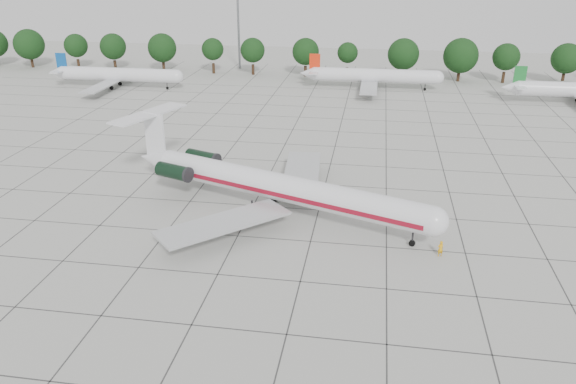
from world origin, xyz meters
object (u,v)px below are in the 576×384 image
(bg_airliner_c, at_px, (374,76))
(floodlight_mast, at_px, (238,12))
(ground_crew, at_px, (440,249))
(main_airliner, at_px, (268,184))
(bg_airliner_b, at_px, (118,75))

(bg_airliner_c, relative_size, floodlight_mast, 1.11)
(ground_crew, bearing_deg, floodlight_mast, -89.89)
(main_airliner, distance_m, bg_airliner_b, 74.63)
(main_airliner, bearing_deg, bg_airliner_c, 101.32)
(ground_crew, xyz_separation_m, floodlight_mast, (-43.34, 92.98, 13.43))
(main_airliner, xyz_separation_m, floodlight_mast, (-24.04, 85.05, 10.87))
(main_airliner, height_order, bg_airliner_c, main_airliner)
(main_airliner, xyz_separation_m, bg_airliner_c, (11.05, 66.89, -0.50))
(ground_crew, bearing_deg, main_airliner, -47.20)
(bg_airliner_b, xyz_separation_m, floodlight_mast, (21.73, 26.11, 11.37))
(ground_crew, bearing_deg, bg_airliner_b, -70.66)
(bg_airliner_b, bearing_deg, bg_airliner_c, 7.96)
(ground_crew, height_order, bg_airliner_c, bg_airliner_c)
(bg_airliner_b, distance_m, floodlight_mast, 35.82)
(floodlight_mast, bearing_deg, bg_airliner_c, -27.37)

